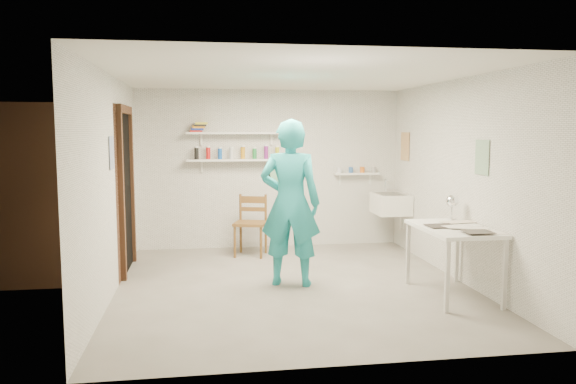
{
  "coord_description": "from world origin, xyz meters",
  "views": [
    {
      "loc": [
        -1.02,
        -6.25,
        1.8
      ],
      "look_at": [
        0.0,
        0.4,
        1.05
      ],
      "focal_mm": 35.0,
      "sensor_mm": 36.0,
      "label": 1
    }
  ],
  "objects": [
    {
      "name": "papers",
      "position": [
        1.64,
        -0.65,
        0.78
      ],
      "size": [
        0.3,
        0.22,
        0.03
      ],
      "color": "silver",
      "rests_on": "work_table"
    },
    {
      "name": "spray_cans",
      "position": [
        -0.5,
        2.13,
        1.45
      ],
      "size": [
        1.29,
        0.06,
        0.17
      ],
      "color": "black",
      "rests_on": "shelf_lower"
    },
    {
      "name": "belfast_sink",
      "position": [
        1.75,
        1.7,
        0.7
      ],
      "size": [
        0.48,
        0.6,
        0.3
      ],
      "primitive_type": "cube",
      "color": "white",
      "rests_on": "wall_right"
    },
    {
      "name": "man",
      "position": [
        -0.03,
        0.06,
        0.96
      ],
      "size": [
        0.8,
        0.64,
        1.92
      ],
      "primitive_type": "imported",
      "rotation": [
        0.0,
        0.0,
        2.84
      ],
      "color": "teal",
      "rests_on": "ground"
    },
    {
      "name": "wall_back",
      "position": [
        0.0,
        2.26,
        1.2
      ],
      "size": [
        4.0,
        0.02,
        2.4
      ],
      "primitive_type": "cube",
      "color": "silver",
      "rests_on": "ground"
    },
    {
      "name": "wall_clock",
      "position": [
        -0.09,
        0.28,
        1.28
      ],
      "size": [
        0.34,
        0.13,
        0.34
      ],
      "primitive_type": "cylinder",
      "rotation": [
        1.57,
        0.0,
        -0.3
      ],
      "color": "#C8BB88",
      "rests_on": "man"
    },
    {
      "name": "poster_right_b",
      "position": [
        1.99,
        -0.55,
        1.5
      ],
      "size": [
        0.01,
        0.3,
        0.38
      ],
      "primitive_type": "cube",
      "color": "#3F724C",
      "rests_on": "wall_right"
    },
    {
      "name": "wall_front",
      "position": [
        0.0,
        -2.26,
        1.2
      ],
      "size": [
        4.0,
        0.02,
        2.4
      ],
      "primitive_type": "cube",
      "color": "silver",
      "rests_on": "ground"
    },
    {
      "name": "floor",
      "position": [
        0.0,
        0.0,
        -0.01
      ],
      "size": [
        4.0,
        4.5,
        0.02
      ],
      "primitive_type": "cube",
      "color": "slate",
      "rests_on": "ground"
    },
    {
      "name": "desk_lamp",
      "position": [
        1.83,
        -0.2,
        0.98
      ],
      "size": [
        0.14,
        0.14,
        0.14
      ],
      "primitive_type": "sphere",
      "color": "white",
      "rests_on": "work_table"
    },
    {
      "name": "door_jamb_far",
      "position": [
        -1.97,
        1.55,
        1.0
      ],
      "size": [
        0.06,
        0.1,
        2.0
      ],
      "primitive_type": "cube",
      "color": "brown",
      "rests_on": "ground"
    },
    {
      "name": "poster_right_a",
      "position": [
        1.99,
        1.8,
        1.55
      ],
      "size": [
        0.01,
        0.34,
        0.42
      ],
      "primitive_type": "cube",
      "color": "#995933",
      "rests_on": "wall_right"
    },
    {
      "name": "book_stack",
      "position": [
        -1.06,
        2.13,
        1.83
      ],
      "size": [
        0.26,
        0.14,
        0.14
      ],
      "color": "red",
      "rests_on": "shelf_upper"
    },
    {
      "name": "ledge_pots",
      "position": [
        1.35,
        2.17,
        1.18
      ],
      "size": [
        0.48,
        0.07,
        0.09
      ],
      "color": "silver",
      "rests_on": "ledge_shelf"
    },
    {
      "name": "wall_right",
      "position": [
        2.01,
        0.0,
        1.2
      ],
      "size": [
        0.02,
        4.5,
        2.4
      ],
      "primitive_type": "cube",
      "color": "silver",
      "rests_on": "ground"
    },
    {
      "name": "door_lintel",
      "position": [
        -1.97,
        1.05,
        2.05
      ],
      "size": [
        0.06,
        1.05,
        0.1
      ],
      "primitive_type": "cube",
      "color": "brown",
      "rests_on": "wall_left"
    },
    {
      "name": "wooden_chair",
      "position": [
        -0.35,
        1.65,
        0.47
      ],
      "size": [
        0.54,
        0.53,
        0.93
      ],
      "primitive_type": "cube",
      "rotation": [
        0.0,
        0.0,
        -0.31
      ],
      "color": "brown",
      "rests_on": "ground"
    },
    {
      "name": "ceiling",
      "position": [
        0.0,
        0.0,
        2.41
      ],
      "size": [
        4.0,
        4.5,
        0.02
      ],
      "primitive_type": "cube",
      "color": "silver",
      "rests_on": "wall_back"
    },
    {
      "name": "shelf_lower",
      "position": [
        -0.5,
        2.13,
        1.35
      ],
      "size": [
        1.5,
        0.22,
        0.03
      ],
      "primitive_type": "cube",
      "color": "white",
      "rests_on": "wall_back"
    },
    {
      "name": "door_jamb_near",
      "position": [
        -1.97,
        0.55,
        1.0
      ],
      "size": [
        0.06,
        0.1,
        2.0
      ],
      "primitive_type": "cube",
      "color": "brown",
      "rests_on": "ground"
    },
    {
      "name": "shelf_upper",
      "position": [
        -0.5,
        2.13,
        1.75
      ],
      "size": [
        1.5,
        0.22,
        0.03
      ],
      "primitive_type": "cube",
      "color": "white",
      "rests_on": "wall_back"
    },
    {
      "name": "ledge_shelf",
      "position": [
        1.35,
        2.17,
        1.12
      ],
      "size": [
        0.7,
        0.14,
        0.03
      ],
      "primitive_type": "cube",
      "color": "white",
      "rests_on": "wall_back"
    },
    {
      "name": "corridor_box",
      "position": [
        -2.7,
        1.05,
        1.05
      ],
      "size": [
        1.4,
        1.5,
        2.1
      ],
      "primitive_type": "cube",
      "color": "brown",
      "rests_on": "ground"
    },
    {
      "name": "wall_left",
      "position": [
        -2.01,
        0.0,
        1.2
      ],
      "size": [
        0.02,
        4.5,
        2.4
      ],
      "primitive_type": "cube",
      "color": "silver",
      "rests_on": "ground"
    },
    {
      "name": "work_table",
      "position": [
        1.64,
        -0.65,
        0.38
      ],
      "size": [
        0.69,
        1.14,
        0.76
      ],
      "primitive_type": "cube",
      "color": "white",
      "rests_on": "ground"
    },
    {
      "name": "doorway_recess",
      "position": [
        -1.99,
        1.05,
        1.0
      ],
      "size": [
        0.02,
        0.9,
        2.0
      ],
      "primitive_type": "cube",
      "color": "black",
      "rests_on": "wall_left"
    },
    {
      "name": "poster_left",
      "position": [
        -1.99,
        0.05,
        1.55
      ],
      "size": [
        0.01,
        0.28,
        0.36
      ],
      "primitive_type": "cube",
      "color": "#334C7F",
      "rests_on": "wall_left"
    }
  ]
}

